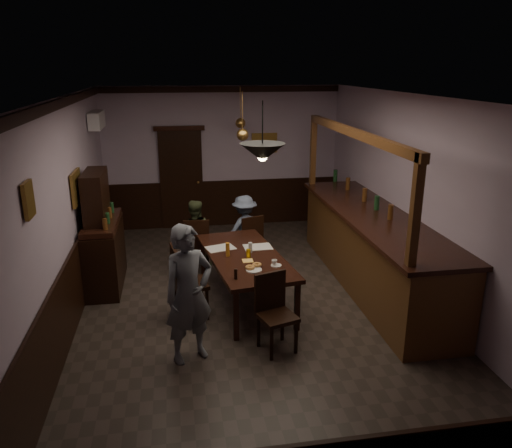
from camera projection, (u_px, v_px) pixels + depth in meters
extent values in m
cube|color=#2D2621|center=(252.00, 306.00, 7.39)|extent=(5.00, 8.00, 0.01)
cube|color=white|center=(252.00, 97.00, 6.47)|extent=(5.00, 8.00, 0.01)
cube|color=#A994AC|center=(223.00, 158.00, 10.69)|extent=(5.00, 0.01, 3.00)
cube|color=#A994AC|center=(351.00, 378.00, 3.18)|extent=(5.00, 0.01, 3.00)
cube|color=#A994AC|center=(64.00, 217.00, 6.54)|extent=(0.01, 8.00, 3.00)
cube|color=#A994AC|center=(420.00, 200.00, 7.33)|extent=(0.01, 8.00, 3.00)
cube|color=black|center=(245.00, 257.00, 7.30)|extent=(1.30, 2.32, 0.06)
cube|color=black|center=(236.00, 316.00, 6.37)|extent=(0.07, 0.07, 0.69)
cube|color=black|center=(297.00, 306.00, 6.61)|extent=(0.07, 0.07, 0.69)
cube|color=black|center=(203.00, 259.00, 8.22)|extent=(0.07, 0.07, 0.69)
cube|color=black|center=(252.00, 254.00, 8.46)|extent=(0.07, 0.07, 0.69)
cube|color=black|center=(197.00, 246.00, 8.47)|extent=(0.45, 0.45, 0.05)
cube|color=black|center=(196.00, 235.00, 8.21)|extent=(0.43, 0.07, 0.50)
cube|color=black|center=(208.00, 255.00, 8.73)|extent=(0.04, 0.04, 0.43)
cube|color=black|center=(188.00, 256.00, 8.69)|extent=(0.04, 0.04, 0.43)
cube|color=black|center=(208.00, 263.00, 8.40)|extent=(0.04, 0.04, 0.43)
cube|color=black|center=(187.00, 264.00, 8.37)|extent=(0.04, 0.04, 0.43)
cube|color=black|center=(248.00, 242.00, 8.74)|extent=(0.52, 0.52, 0.05)
cube|color=black|center=(253.00, 231.00, 8.50)|extent=(0.40, 0.17, 0.49)
cube|color=black|center=(252.00, 250.00, 9.02)|extent=(0.04, 0.04, 0.42)
cube|color=black|center=(235.00, 253.00, 8.87)|extent=(0.04, 0.04, 0.42)
cube|color=black|center=(261.00, 255.00, 8.75)|extent=(0.04, 0.04, 0.42)
cube|color=black|center=(244.00, 259.00, 8.60)|extent=(0.04, 0.04, 0.42)
cube|color=black|center=(277.00, 317.00, 6.11)|extent=(0.53, 0.53, 0.05)
cube|color=black|center=(270.00, 291.00, 6.19)|extent=(0.42, 0.16, 0.50)
cube|color=black|center=(271.00, 344.00, 5.96)|extent=(0.04, 0.04, 0.43)
cube|color=black|center=(296.00, 337.00, 6.11)|extent=(0.04, 0.04, 0.43)
cube|color=black|center=(258.00, 331.00, 6.25)|extent=(0.04, 0.04, 0.43)
cube|color=black|center=(282.00, 325.00, 6.40)|extent=(0.04, 0.04, 0.43)
cube|color=black|center=(191.00, 284.00, 6.94)|extent=(0.52, 0.52, 0.05)
cube|color=black|center=(175.00, 266.00, 6.79)|extent=(0.12, 0.46, 0.54)
cube|color=black|center=(207.00, 304.00, 6.91)|extent=(0.04, 0.04, 0.47)
cube|color=black|center=(201.00, 293.00, 7.24)|extent=(0.04, 0.04, 0.47)
cube|color=black|center=(181.00, 308.00, 6.80)|extent=(0.04, 0.04, 0.47)
cube|color=black|center=(176.00, 297.00, 7.13)|extent=(0.04, 0.04, 0.47)
imported|color=slate|center=(189.00, 294.00, 5.82)|extent=(0.73, 0.63, 1.69)
imported|color=#414C2D|center=(195.00, 234.00, 8.61)|extent=(0.61, 0.49, 1.21)
imported|color=slate|center=(244.00, 229.00, 8.87)|extent=(0.90, 0.71, 1.22)
cube|color=silver|center=(220.00, 248.00, 7.55)|extent=(0.49, 0.40, 0.01)
cube|color=silver|center=(258.00, 247.00, 7.59)|extent=(0.43, 0.32, 0.01)
cube|color=#FFC35D|center=(248.00, 261.00, 7.07)|extent=(0.17, 0.17, 0.00)
cylinder|color=white|center=(276.00, 265.00, 6.89)|extent=(0.15, 0.15, 0.01)
imported|color=white|center=(274.00, 263.00, 6.88)|extent=(0.09, 0.09, 0.07)
cylinder|color=white|center=(254.00, 270.00, 6.74)|extent=(0.22, 0.22, 0.01)
torus|color=#C68C47|center=(250.00, 267.00, 6.75)|extent=(0.13, 0.13, 0.04)
torus|color=#C68C47|center=(257.00, 265.00, 6.84)|extent=(0.13, 0.13, 0.04)
cylinder|color=yellow|center=(248.00, 253.00, 7.19)|extent=(0.07, 0.07, 0.12)
cylinder|color=#BF721E|center=(228.00, 249.00, 7.22)|extent=(0.06, 0.06, 0.20)
cylinder|color=silver|center=(250.00, 247.00, 7.37)|extent=(0.06, 0.06, 0.15)
cylinder|color=black|center=(236.00, 274.00, 6.45)|extent=(0.04, 0.04, 0.14)
cube|color=black|center=(105.00, 256.00, 7.93)|extent=(0.50, 1.41, 1.01)
cube|color=black|center=(102.00, 222.00, 7.76)|extent=(0.48, 1.36, 0.08)
cube|color=black|center=(96.00, 198.00, 7.63)|extent=(0.30, 0.91, 0.81)
cube|color=#432812|center=(373.00, 252.00, 7.91)|extent=(0.94, 4.38, 1.15)
cube|color=black|center=(374.00, 216.00, 7.73)|extent=(1.04, 4.48, 0.06)
cube|color=#432812|center=(355.00, 133.00, 7.27)|extent=(0.10, 4.28, 0.12)
cube|color=#432812|center=(417.00, 214.00, 5.50)|extent=(0.10, 0.10, 1.36)
cube|color=#432812|center=(314.00, 152.00, 9.42)|extent=(0.10, 0.10, 1.36)
cube|color=black|center=(181.00, 180.00, 10.64)|extent=(0.90, 0.06, 2.10)
cube|color=white|center=(97.00, 120.00, 8.99)|extent=(0.20, 0.85, 0.30)
cube|color=olive|center=(28.00, 200.00, 4.84)|extent=(0.04, 0.28, 0.36)
cube|color=olive|center=(76.00, 188.00, 7.24)|extent=(0.04, 0.62, 0.48)
cube|color=olive|center=(264.00, 143.00, 10.70)|extent=(0.55, 0.04, 0.42)
cylinder|color=black|center=(263.00, 127.00, 5.97)|extent=(0.02, 0.02, 0.62)
cone|color=black|center=(262.00, 152.00, 6.06)|extent=(0.56, 0.56, 0.22)
sphere|color=#FFD88C|center=(262.00, 156.00, 6.08)|extent=(0.12, 0.12, 0.12)
cylinder|color=#BF8C3F|center=(242.00, 113.00, 8.11)|extent=(0.02, 0.02, 0.70)
cone|color=#BF8C3F|center=(243.00, 135.00, 8.22)|extent=(0.20, 0.20, 0.22)
sphere|color=#FFD88C|center=(243.00, 138.00, 8.23)|extent=(0.12, 0.12, 0.12)
cylinder|color=#BF8C3F|center=(240.00, 105.00, 9.76)|extent=(0.02, 0.02, 0.70)
cone|color=#BF8C3F|center=(240.00, 123.00, 9.87)|extent=(0.20, 0.20, 0.22)
sphere|color=#FFD88C|center=(240.00, 126.00, 9.88)|extent=(0.12, 0.12, 0.12)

